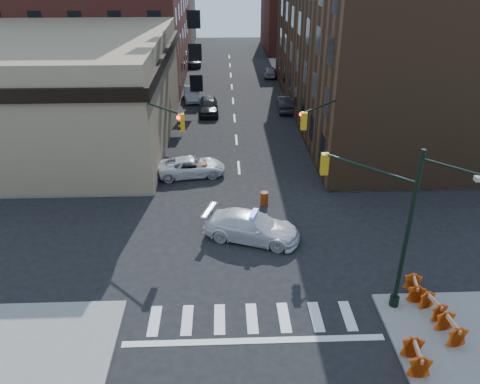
{
  "coord_description": "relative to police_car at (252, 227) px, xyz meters",
  "views": [
    {
      "loc": [
        -1.19,
        -23.26,
        15.27
      ],
      "look_at": [
        -0.23,
        1.69,
        2.2
      ],
      "focal_mm": 35.0,
      "sensor_mm": 36.0,
      "label": 1
    }
  ],
  "objects": [
    {
      "name": "signal_pole_se",
      "position": [
        5.65,
        -5.47,
        3.79
      ],
      "size": [
        5.4,
        5.27,
        8.0
      ],
      "rotation": [
        0.0,
        0.0,
        2.36
      ],
      "color": "black",
      "rests_on": "sidewalk_se"
    },
    {
      "name": "sidewalk_ne",
      "position": [
        22.61,
        32.81,
        -0.75
      ],
      "size": [
        34.0,
        54.5,
        0.15
      ],
      "primitive_type": "cube",
      "color": "gray",
      "rests_on": "ground"
    },
    {
      "name": "commercial_row_ne",
      "position": [
        12.61,
        22.56,
        6.18
      ],
      "size": [
        14.0,
        34.0,
        14.0
      ],
      "primitive_type": "cube",
      "color": "#4A311D",
      "rests_on": "ground"
    },
    {
      "name": "ground",
      "position": [
        -0.39,
        0.06,
        -0.82
      ],
      "size": [
        140.0,
        140.0,
        0.0
      ],
      "primitive_type": "plane",
      "color": "black",
      "rests_on": "ground"
    },
    {
      "name": "barricade_se_a",
      "position": [
        7.57,
        -5.64,
        -0.2
      ],
      "size": [
        0.84,
        1.34,
        0.93
      ],
      "primitive_type": null,
      "rotation": [
        0.0,
        0.0,
        1.38
      ],
      "color": "orange",
      "rests_on": "sidewalk_se"
    },
    {
      "name": "parked_car_enear",
      "position": [
        5.11,
        24.46,
        -0.03
      ],
      "size": [
        1.87,
        4.84,
        1.57
      ],
      "primitive_type": "imported",
      "rotation": [
        0.0,
        0.0,
        3.1
      ],
      "color": "black",
      "rests_on": "ground"
    },
    {
      "name": "sidewalk_nw",
      "position": [
        -23.39,
        32.81,
        -0.75
      ],
      "size": [
        34.0,
        54.5,
        0.15
      ],
      "primitive_type": "cube",
      "color": "gray",
      "rests_on": "ground"
    },
    {
      "name": "tree_ne_far",
      "position": [
        7.11,
        34.06,
        2.67
      ],
      "size": [
        3.0,
        3.0,
        4.85
      ],
      "color": "black",
      "rests_on": "sidewalk_ne"
    },
    {
      "name": "tree_ne_near",
      "position": [
        7.11,
        26.06,
        2.67
      ],
      "size": [
        3.0,
        3.0,
        4.85
      ],
      "color": "black",
      "rests_on": "sidewalk_ne"
    },
    {
      "name": "barricade_se_d",
      "position": [
        6.01,
        -9.94,
        -0.16
      ],
      "size": [
        0.81,
        1.43,
        1.03
      ],
      "primitive_type": null,
      "rotation": [
        0.0,
        0.0,
        1.48
      ],
      "color": "orange",
      "rests_on": "sidewalk_se"
    },
    {
      "name": "filler_ne",
      "position": [
        13.61,
        58.06,
        5.18
      ],
      "size": [
        16.0,
        16.0,
        12.0
      ],
      "primitive_type": "cube",
      "color": "maroon",
      "rests_on": "ground"
    },
    {
      "name": "parked_car_wdeep",
      "position": [
        -5.89,
        46.11,
        -0.04
      ],
      "size": [
        2.93,
        5.66,
        1.57
      ],
      "primitive_type": "imported",
      "rotation": [
        0.0,
        0.0,
        0.14
      ],
      "color": "black",
      "rests_on": "ground"
    },
    {
      "name": "pedestrian_a",
      "position": [
        -10.33,
        6.5,
        0.2
      ],
      "size": [
        0.75,
        0.74,
        1.74
      ],
      "primitive_type": "imported",
      "rotation": [
        0.0,
        0.0,
        -0.74
      ],
      "color": "black",
      "rests_on": "sidewalk_nw"
    },
    {
      "name": "signal_pole_nw",
      "position": [
        -6.24,
        5.39,
        3.52
      ],
      "size": [
        3.58,
        3.67,
        8.0
      ],
      "rotation": [
        0.0,
        0.0,
        -0.79
      ],
      "color": "black",
      "rests_on": "sidewalk_nw"
    },
    {
      "name": "bank_building",
      "position": [
        -17.39,
        16.56,
        3.68
      ],
      "size": [
        22.0,
        22.0,
        9.0
      ],
      "primitive_type": "cube",
      "color": "#8A7B5A",
      "rests_on": "ground"
    },
    {
      "name": "police_car",
      "position": [
        0.0,
        0.0,
        0.0
      ],
      "size": [
        6.1,
        4.03,
        1.64
      ],
      "primitive_type": "imported",
      "rotation": [
        0.0,
        0.0,
        1.24
      ],
      "color": "silver",
      "rests_on": "ground"
    },
    {
      "name": "parked_car_wfar",
      "position": [
        -5.03,
        28.5,
        -0.07
      ],
      "size": [
        2.12,
        4.74,
        1.51
      ],
      "primitive_type": "imported",
      "rotation": [
        0.0,
        0.0,
        0.12
      ],
      "color": "gray",
      "rests_on": "ground"
    },
    {
      "name": "barricade_nw_a",
      "position": [
        -8.36,
        7.84,
        -0.27
      ],
      "size": [
        1.08,
        0.56,
        0.8
      ],
      "primitive_type": null,
      "rotation": [
        0.0,
        0.0,
        -0.03
      ],
      "color": "#CC5E09",
      "rests_on": "sidewalk_nw"
    },
    {
      "name": "pickup",
      "position": [
        -4.0,
        8.84,
        -0.12
      ],
      "size": [
        5.35,
        3.05,
        1.41
      ],
      "primitive_type": "imported",
      "rotation": [
        0.0,
        0.0,
        1.72
      ],
      "color": "silver",
      "rests_on": "ground"
    },
    {
      "name": "barrel_road",
      "position": [
        1.1,
        4.09,
        -0.36
      ],
      "size": [
        0.56,
        0.56,
        0.92
      ],
      "primitive_type": "cylinder",
      "rotation": [
        0.0,
        0.0,
        -0.1
      ],
      "color": "#EF520B",
      "rests_on": "ground"
    },
    {
      "name": "pedestrian_b",
      "position": [
        -13.24,
        7.5,
        0.14
      ],
      "size": [
        0.96,
        0.86,
        1.63
      ],
      "primitive_type": "imported",
      "rotation": [
        0.0,
        0.0,
        0.37
      ],
      "color": "black",
      "rests_on": "sidewalk_nw"
    },
    {
      "name": "pedestrian_c",
      "position": [
        -10.32,
        9.26,
        0.19
      ],
      "size": [
        1.08,
        0.7,
        1.72
      ],
      "primitive_type": "imported",
      "rotation": [
        0.0,
        0.0,
        0.31
      ],
      "color": "#1E222E",
      "rests_on": "sidewalk_nw"
    },
    {
      "name": "signal_pole_ne",
      "position": [
        5.45,
        5.41,
        3.52
      ],
      "size": [
        3.67,
        3.58,
        8.0
      ],
      "rotation": [
        0.0,
        0.0,
        -2.36
      ],
      "color": "black",
      "rests_on": "sidewalk_ne"
    },
    {
      "name": "barricade_nw_b",
      "position": [
        -9.81,
        7.56,
        -0.26
      ],
      "size": [
        1.17,
        0.73,
        0.82
      ],
      "primitive_type": null,
      "rotation": [
        0.0,
        0.0,
        -0.17
      ],
      "color": "#ED600B",
      "rests_on": "sidewalk_nw"
    },
    {
      "name": "parked_car_efar",
      "position": [
        4.83,
        38.95,
        -0.15
      ],
      "size": [
        1.91,
        4.07,
        1.34
      ],
      "primitive_type": "imported",
      "rotation": [
        0.0,
        0.0,
        3.06
      ],
      "color": "gray",
      "rests_on": "ground"
    },
    {
      "name": "barricade_se_c",
      "position": [
        8.11,
        -8.44,
        -0.18
      ],
      "size": [
        0.79,
        1.38,
        0.99
      ],
      "primitive_type": null,
      "rotation": [
        0.0,
        0.0,
        1.68
      ],
      "color": "#CC3B09",
      "rests_on": "sidewalk_se"
    },
    {
      "name": "parked_car_wnear",
      "position": [
        -3.02,
        23.67,
        0.01
      ],
      "size": [
        2.12,
        4.91,
        1.65
      ],
      "primitive_type": "imported",
      "rotation": [
        0.0,
        0.0,
        0.03
      ],
      "color": "black",
      "rests_on": "ground"
    },
    {
      "name": "barrel_bank",
      "position": [
        -3.1,
        8.5,
        -0.28
      ],
      "size": [
        0.74,
        0.74,
        1.08
      ],
      "primitive_type": "cylinder",
      "rotation": [
        0.0,
        0.0,
        -0.26
      ],
      "color": "orange",
      "rests_on": "ground"
    },
    {
      "name": "barricade_se_b",
      "position": [
        7.95,
        -6.94,
        -0.22
      ],
      "size": [
        0.88,
        1.31,
        0.9
      ],
      "primitive_type": null,
      "rotation": [
        0.0,
        0.0,
        1.82
      ],
      "color": "#DA5E0A",
      "rests_on": "sidewalk_se"
    }
  ]
}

